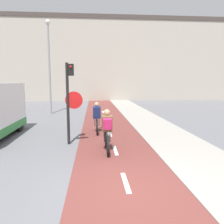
# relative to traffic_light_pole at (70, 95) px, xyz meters

# --- Properties ---
(ground_plane) EXTENTS (120.00, 120.00, 0.00)m
(ground_plane) POSITION_rel_traffic_light_pole_xyz_m (1.66, -4.02, -1.95)
(ground_plane) COLOR slate
(bike_lane) EXTENTS (2.72, 60.00, 0.02)m
(bike_lane) POSITION_rel_traffic_light_pole_xyz_m (1.66, -4.01, -1.94)
(bike_lane) COLOR brown
(bike_lane) RESTS_ON ground_plane
(building_row_background) EXTENTS (60.00, 5.20, 10.71)m
(building_row_background) POSITION_rel_traffic_light_pole_xyz_m (1.66, 22.25, 3.41)
(building_row_background) COLOR #B2A899
(building_row_background) RESTS_ON ground_plane
(traffic_light_pole) EXTENTS (0.67, 0.25, 3.15)m
(traffic_light_pole) POSITION_rel_traffic_light_pole_xyz_m (0.00, 0.00, 0.00)
(traffic_light_pole) COLOR black
(traffic_light_pole) RESTS_ON ground_plane
(street_lamp_far) EXTENTS (0.36, 0.36, 6.95)m
(street_lamp_far) POSITION_rel_traffic_light_pole_xyz_m (-2.37, 8.54, 2.29)
(street_lamp_far) COLOR gray
(street_lamp_far) RESTS_ON ground_plane
(cyclist_near) EXTENTS (0.46, 1.68, 1.50)m
(cyclist_near) POSITION_rel_traffic_light_pole_xyz_m (1.36, -1.10, -1.24)
(cyclist_near) COLOR black
(cyclist_near) RESTS_ON ground_plane
(cyclist_far) EXTENTS (0.46, 1.62, 1.49)m
(cyclist_far) POSITION_rel_traffic_light_pole_xyz_m (1.05, 1.81, -1.28)
(cyclist_far) COLOR black
(cyclist_far) RESTS_ON ground_plane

